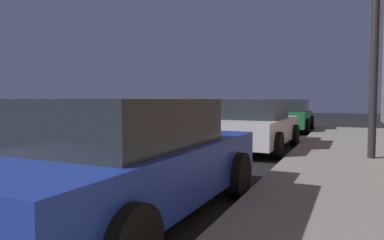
% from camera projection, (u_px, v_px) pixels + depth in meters
% --- Properties ---
extents(car_blue, '(2.17, 4.37, 1.43)m').
position_uv_depth(car_blue, '(127.00, 159.00, 4.13)').
color(car_blue, navy).
rests_on(car_blue, ground).
extents(car_silver, '(2.12, 4.22, 1.43)m').
position_uv_depth(car_silver, '(254.00, 125.00, 9.78)').
color(car_silver, '#B7B7BF').
rests_on(car_silver, ground).
extents(car_green, '(2.04, 4.37, 1.43)m').
position_uv_depth(car_green, '(289.00, 115.00, 15.73)').
color(car_green, '#19592D').
rests_on(car_green, ground).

